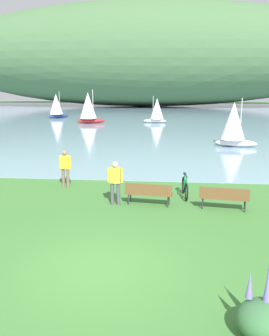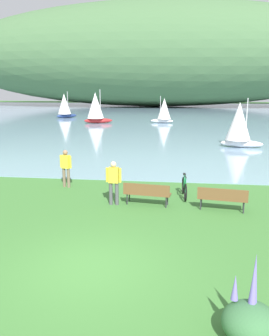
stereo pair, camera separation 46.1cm
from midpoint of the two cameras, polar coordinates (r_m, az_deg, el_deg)
name	(u,v)px [view 2 (the right image)]	position (r m, az deg, el deg)	size (l,w,h in m)	color
ground_plane	(90,268)	(9.43, -5.68, -15.57)	(200.00, 200.00, 0.00)	#3D7533
bay_water	(166,115)	(56.83, 5.23, 8.35)	(180.00, 80.00, 0.04)	#7A99B2
distant_hillside	(154,55)	(82.12, 3.31, 17.56)	(94.85, 28.00, 22.26)	#42663D
park_bench_near_camera	(147,192)	(13.74, 2.95, -3.89)	(1.85, 0.71, 0.88)	brown
park_bench_further_along	(222,197)	(13.57, 14.77, -4.52)	(1.85, 0.73, 0.88)	brown
bicycle_leaning_near_bench	(184,188)	(14.93, 8.83, -3.15)	(0.19, 1.77, 1.01)	black
person_at_shoreline	(66,166)	(16.34, -10.09, 0.31)	(0.59, 0.32, 1.71)	#72604C
person_on_the_grass	(114,180)	(13.69, -2.38, -1.95)	(0.61, 0.23, 1.71)	#4C4C51
echium_bush_beside_closest	(250,321)	(7.31, 19.81, -21.93)	(1.02, 1.02, 1.64)	#386B3D
sailboat_nearest_to_shore	(65,106)	(52.74, -10.82, 9.75)	(2.97, 2.94, 3.70)	navy
sailboat_mid_bay	(96,107)	(44.44, -5.89, 9.57)	(3.58, 2.53, 4.05)	#B22323
sailboat_toward_hillside	(239,124)	(27.76, 16.81, 6.69)	(3.18, 2.13, 3.61)	white
sailboat_far_off	(164,110)	(44.67, 5.01, 9.14)	(2.85, 1.81, 3.28)	white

